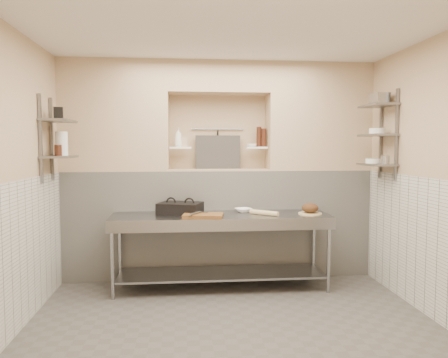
{
  "coord_description": "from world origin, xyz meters",
  "views": [
    {
      "loc": [
        -0.47,
        -3.97,
        1.71
      ],
      "look_at": [
        -0.01,
        0.9,
        1.35
      ],
      "focal_mm": 35.0,
      "sensor_mm": 36.0,
      "label": 1
    }
  ],
  "objects": [
    {
      "name": "condiment_b",
      "position": [
        0.54,
        1.78,
        1.84
      ],
      "size": [
        0.07,
        0.07,
        0.26
      ],
      "primitive_type": "cylinder",
      "color": "#35180F",
      "rests_on": "alcove_shelf_right"
    },
    {
      "name": "panini_press",
      "position": [
        -0.51,
        1.31,
        0.97
      ],
      "size": [
        0.59,
        0.51,
        0.14
      ],
      "rotation": [
        0.0,
        0.0,
        -0.34
      ],
      "color": "black",
      "rests_on": "prep_table"
    },
    {
      "name": "wall_shelf_right_lower",
      "position": [
        1.84,
        1.05,
        1.5
      ],
      "size": [
        0.3,
        0.5,
        0.02
      ],
      "primitive_type": "cube",
      "color": "slate",
      "rests_on": "wall_right"
    },
    {
      "name": "knife_blade",
      "position": [
        -0.32,
        1.11,
        0.95
      ],
      "size": [
        0.28,
        0.09,
        0.01
      ],
      "primitive_type": "cube",
      "rotation": [
        0.0,
        0.0,
        -0.21
      ],
      "color": "gray",
      "rests_on": "cutting_board"
    },
    {
      "name": "shelf_rail_left_a",
      "position": [
        -1.98,
        1.25,
        1.8
      ],
      "size": [
        0.03,
        0.03,
        0.95
      ],
      "primitive_type": "cube",
      "color": "slate",
      "rests_on": "wall_left"
    },
    {
      "name": "ceiling",
      "position": [
        0.0,
        0.0,
        2.85
      ],
      "size": [
        4.0,
        3.9,
        0.1
      ],
      "primitive_type": "cube",
      "color": "silver",
      "rests_on": "ground"
    },
    {
      "name": "wall_front",
      "position": [
        0.0,
        -2.0,
        1.4
      ],
      "size": [
        4.0,
        0.1,
        2.8
      ],
      "primitive_type": "cube",
      "color": "tan",
      "rests_on": "ground"
    },
    {
      "name": "wall_left",
      "position": [
        -2.05,
        0.0,
        1.4
      ],
      "size": [
        0.1,
        3.9,
        2.8
      ],
      "primitive_type": "cube",
      "color": "tan",
      "rests_on": "ground"
    },
    {
      "name": "hanging_steel",
      "position": [
        0.0,
        1.9,
        1.78
      ],
      "size": [
        0.02,
        0.02,
        0.3
      ],
      "primitive_type": "cylinder",
      "color": "black",
      "rests_on": "utensil_rail"
    },
    {
      "name": "jar_left",
      "position": [
        -1.84,
        1.01,
        1.67
      ],
      "size": [
        0.08,
        0.08,
        0.12
      ],
      "primitive_type": "cylinder",
      "color": "#35180F",
      "rests_on": "wall_shelf_left_lower"
    },
    {
      "name": "canister_right",
      "position": [
        1.84,
        0.84,
        1.56
      ],
      "size": [
        0.1,
        0.1,
        0.1
      ],
      "primitive_type": "cylinder",
      "color": "gray",
      "rests_on": "wall_shelf_right_lower"
    },
    {
      "name": "basket_right",
      "position": [
        1.84,
        1.02,
        2.28
      ],
      "size": [
        0.19,
        0.22,
        0.13
      ],
      "primitive_type": "cube",
      "rotation": [
        0.0,
        0.0,
        0.13
      ],
      "color": "gray",
      "rests_on": "wall_shelf_right_upper"
    },
    {
      "name": "floor",
      "position": [
        0.0,
        0.0,
        -0.05
      ],
      "size": [
        4.0,
        3.9,
        0.1
      ],
      "primitive_type": "cube",
      "color": "#4A4641",
      "rests_on": "ground"
    },
    {
      "name": "wall_shelf_right_upper",
      "position": [
        1.84,
        1.05,
        2.2
      ],
      "size": [
        0.3,
        0.5,
        0.03
      ],
      "primitive_type": "cube",
      "color": "slate",
      "rests_on": "wall_right"
    },
    {
      "name": "backwall_header",
      "position": [
        0.0,
        1.75,
        2.6
      ],
      "size": [
        1.3,
        0.4,
        0.4
      ],
      "primitive_type": "cube",
      "color": "tan",
      "rests_on": "backwall_lower"
    },
    {
      "name": "bottle_soap",
      "position": [
        -0.53,
        1.72,
        1.83
      ],
      "size": [
        0.11,
        0.11,
        0.24
      ],
      "primitive_type": "imported",
      "rotation": [
        0.0,
        0.0,
        -0.24
      ],
      "color": "white",
      "rests_on": "alcove_shelf_left"
    },
    {
      "name": "wall_shelf_left_upper",
      "position": [
        -1.84,
        1.05,
        2.0
      ],
      "size": [
        0.3,
        0.5,
        0.03
      ],
      "primitive_type": "cube",
      "color": "slate",
      "rests_on": "wall_left"
    },
    {
      "name": "wall_shelf_right_mid",
      "position": [
        1.84,
        1.05,
        1.85
      ],
      "size": [
        0.3,
        0.5,
        0.02
      ],
      "primitive_type": "cube",
      "color": "slate",
      "rests_on": "wall_right"
    },
    {
      "name": "tongs",
      "position": [
        -0.34,
        0.97,
        0.96
      ],
      "size": [
        0.14,
        0.23,
        0.02
      ],
      "primitive_type": "cylinder",
      "rotation": [
        1.57,
        0.0,
        -0.49
      ],
      "color": "gray",
      "rests_on": "cutting_board"
    },
    {
      "name": "alcove_sill",
      "position": [
        0.0,
        1.75,
        1.41
      ],
      "size": [
        1.3,
        0.4,
        0.02
      ],
      "primitive_type": "cube",
      "color": "tan",
      "rests_on": "backwall_lower"
    },
    {
      "name": "prep_table",
      "position": [
        -0.02,
        1.18,
        0.64
      ],
      "size": [
        2.6,
        0.7,
        0.9
      ],
      "color": "gray",
      "rests_on": "floor"
    },
    {
      "name": "shelf_rail_left_b",
      "position": [
        -1.98,
        0.85,
        1.8
      ],
      "size": [
        0.03,
        0.03,
        0.95
      ],
      "primitive_type": "cube",
      "color": "slate",
      "rests_on": "wall_left"
    },
    {
      "name": "bread_board",
      "position": [
        1.05,
        1.12,
        0.91
      ],
      "size": [
        0.28,
        0.28,
        0.02
      ],
      "primitive_type": "cylinder",
      "color": "#D5BA7D",
      "rests_on": "prep_table"
    },
    {
      "name": "shelf_rail_right_b",
      "position": [
        1.98,
        0.85,
        1.85
      ],
      "size": [
        0.03,
        0.03,
        1.05
      ],
      "primitive_type": "cube",
      "color": "slate",
      "rests_on": "wall_right"
    },
    {
      "name": "box_left_upper",
      "position": [
        -1.84,
        1.06,
        2.08
      ],
      "size": [
        0.12,
        0.12,
        0.14
      ],
      "primitive_type": "cube",
      "rotation": [
        0.0,
        0.0,
        0.21
      ],
      "color": "black",
      "rests_on": "wall_shelf_left_upper"
    },
    {
      "name": "bread_loaf",
      "position": [
        1.05,
        1.12,
        0.98
      ],
      "size": [
        0.2,
        0.2,
        0.12
      ],
      "primitive_type": "ellipsoid",
      "color": "#4C2D19",
      "rests_on": "bread_board"
    },
    {
      "name": "bowl_right",
      "position": [
        1.84,
        1.14,
        1.54
      ],
      "size": [
        0.19,
        0.19,
        0.06
      ],
      "primitive_type": "cylinder",
      "color": "white",
      "rests_on": "wall_shelf_right_lower"
    },
    {
      "name": "shelf_rail_right_a",
      "position": [
        1.98,
        1.25,
        1.85
      ],
      "size": [
        0.03,
        0.03,
        1.05
      ],
      "primitive_type": "cube",
      "color": "slate",
      "rests_on": "wall_right"
    },
    {
      "name": "alcove_shelf_right",
      "position": [
        0.5,
        1.75,
        1.7
      ],
      "size": [
        0.28,
        0.16,
        0.02
      ],
      "primitive_type": "cube",
      "color": "white",
      "rests_on": "backwall_lower"
    },
    {
      "name": "mixing_bowl",
      "position": [
        0.28,
        1.37,
        0.92
      ],
      "size": [
        0.26,
        0.26,
        0.05
      ],
      "primitive_type": "imported",
      "rotation": [
        0.0,
        0.0,
        0.32
      ],
      "color": "white",
      "rests_on": "prep_table"
    },
    {
      "name": "utensil_rail",
      "position": [
        0.0,
        1.92,
        1.95
      ],
      "size": [
        0.7,
        0.02,
        0.02
      ],
      "primitive_type": "cylinder",
      "rotation": [
        0.0,
        1.57,
        0.0
      ],
      "color": "gray",
      "rests_on": "wall_back"
    },
    {
      "name": "condiment_a",
      "position": [
        0.6,
        1.75,
        1.83
      ],
      "size": [
        0.07,
        0.07,
        0.24
      ],
      "primitive_type": "cylinder",
      "color": "#35180F",
      "rests_on": "alcove_shelf_right"
    },
    {
      "name": "backwall_pillar_left",
      "position": [
        -1.33,
        1.75,
        2.1
      ],
      "size": [
        1.35,
        0.4,
        1.4
      ],
      "primitive_type": "cube",
      "color": "tan",
      "rests_on": "backwall_lower"
    },
    {
      "name": "jug_left",
      "position": [
        -1.84,
        1.15,
        1.75
      ],
      "size": [
        0.14,
        0.14,
        0.27
      ],
      "primitive_type": "cylinder",
      "color": "white",
      "rests_on": "wall_shelf_left_lower"
    },
    {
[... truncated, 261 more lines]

